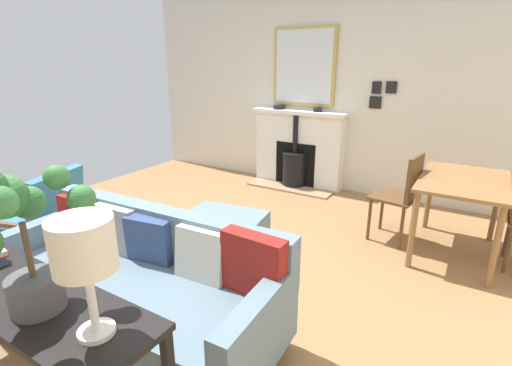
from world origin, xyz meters
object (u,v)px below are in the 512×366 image
object	(u,v)px
fireplace	(298,153)
dining_table	(462,190)
console_table	(12,299)
armchair_accent	(45,211)
dining_chair_near_fireplace	(403,191)
ottoman	(222,234)
sofa	(138,282)
table_lamp_far_end	(84,250)
mantel_bowl_far	(318,109)
mantel_bowl_near	(279,107)
potted_plant	(18,226)

from	to	relation	value
fireplace	dining_table	bearing A→B (deg)	62.79
console_table	armchair_accent	bearing A→B (deg)	-124.07
fireplace	console_table	size ratio (longest dim) A/B	0.79
dining_chair_near_fireplace	ottoman	bearing A→B (deg)	-47.31
fireplace	sofa	distance (m)	3.35
sofa	table_lamp_far_end	world-z (taller)	table_lamp_far_end
dining_chair_near_fireplace	mantel_bowl_far	bearing A→B (deg)	-129.22
fireplace	sofa	xyz separation A→B (m)	(3.32, 0.43, -0.13)
mantel_bowl_far	dining_chair_near_fireplace	world-z (taller)	mantel_bowl_far
ottoman	fireplace	bearing A→B (deg)	-171.42
armchair_accent	dining_table	xyz separation A→B (m)	(-1.98, 3.16, 0.18)
console_table	ottoman	bearing A→B (deg)	-177.40
sofa	console_table	distance (m)	0.79
mantel_bowl_near	dining_table	world-z (taller)	mantel_bowl_near
fireplace	potted_plant	xyz separation A→B (m)	(4.08, 0.70, 0.63)
mantel_bowl_near	potted_plant	distance (m)	4.22
mantel_bowl_near	armchair_accent	size ratio (longest dim) A/B	0.20
mantel_bowl_near	ottoman	bearing A→B (deg)	16.05
sofa	potted_plant	size ratio (longest dim) A/B	3.31
armchair_accent	console_table	size ratio (longest dim) A/B	0.48
console_table	mantel_bowl_near	bearing A→B (deg)	-169.63
dining_table	mantel_bowl_far	bearing A→B (deg)	-120.77
ottoman	armchair_accent	xyz separation A→B (m)	(0.77, -1.38, 0.19)
mantel_bowl_far	console_table	distance (m)	4.10
ottoman	console_table	distance (m)	1.81
dining_table	console_table	bearing A→B (deg)	-29.83
mantel_bowl_far	table_lamp_far_end	xyz separation A→B (m)	(4.07, 0.80, -0.01)
mantel_bowl_near	mantel_bowl_far	distance (m)	0.58
potted_plant	dining_chair_near_fireplace	size ratio (longest dim) A/B	0.69
ottoman	armchair_accent	distance (m)	1.59
dining_table	potted_plant	bearing A→B (deg)	-25.46
ottoman	console_table	bearing A→B (deg)	2.60
ottoman	console_table	xyz separation A→B (m)	(1.76, 0.08, 0.41)
potted_plant	dining_table	bearing A→B (deg)	154.54
console_table	dining_table	world-z (taller)	console_table
dining_table	mantel_bowl_near	bearing A→B (deg)	-114.38
mantel_bowl_far	armchair_accent	xyz separation A→B (m)	(3.08, -1.30, -0.66)
dining_table	dining_chair_near_fireplace	distance (m)	0.50
table_lamp_far_end	potted_plant	distance (m)	0.37
sofa	ottoman	xyz separation A→B (m)	(-1.03, -0.08, -0.10)
dining_table	sofa	bearing A→B (deg)	-37.23
console_table	table_lamp_far_end	distance (m)	0.78
sofa	dining_chair_near_fireplace	size ratio (longest dim) A/B	2.28
potted_plant	sofa	bearing A→B (deg)	-160.26
fireplace	ottoman	world-z (taller)	fireplace
fireplace	ottoman	size ratio (longest dim) A/B	1.75
table_lamp_far_end	dining_table	bearing A→B (deg)	160.35
fireplace	table_lamp_far_end	size ratio (longest dim) A/B	2.87
fireplace	table_lamp_far_end	bearing A→B (deg)	14.74
armchair_accent	dining_table	world-z (taller)	armchair_accent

